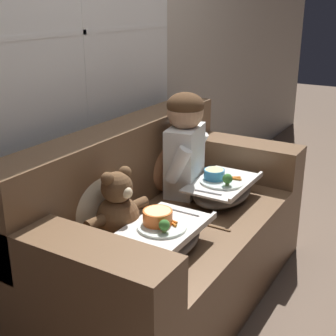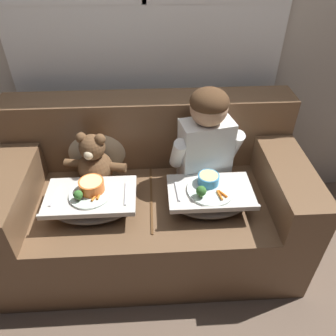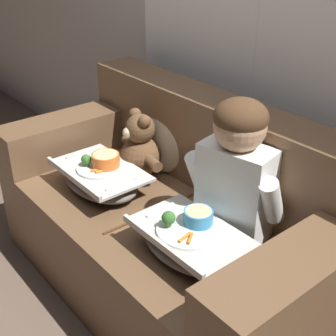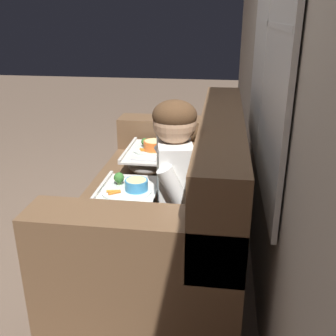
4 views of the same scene
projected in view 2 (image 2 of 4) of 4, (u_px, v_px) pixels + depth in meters
ground_plane at (153, 244)px, 2.16m from camera, size 14.00×14.00×0.00m
wall_back_with_window at (145, 10)px, 1.79m from camera, size 8.00×0.08×2.60m
couch at (152, 201)px, 1.99m from camera, size 1.69×0.86×0.90m
throw_pillow_behind_child at (202, 140)px, 1.96m from camera, size 0.38×0.18×0.39m
throw_pillow_behind_teddy at (97, 143)px, 1.93m from camera, size 0.39×0.19×0.40m
child_figure at (207, 133)px, 1.77m from camera, size 0.42×0.23×0.57m
teddy_bear at (95, 163)px, 1.84m from camera, size 0.36×0.26×0.33m
lap_tray_child at (210, 197)px, 1.74m from camera, size 0.45×0.29×0.18m
lap_tray_teddy at (92, 201)px, 1.71m from camera, size 0.47×0.30×0.18m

